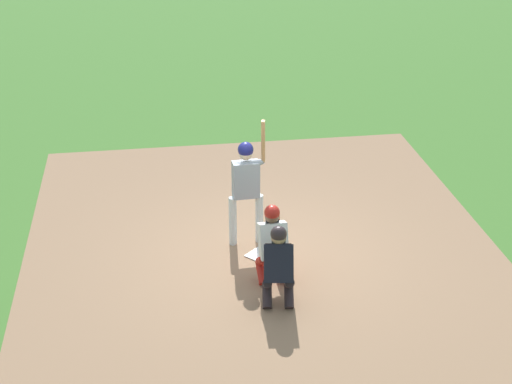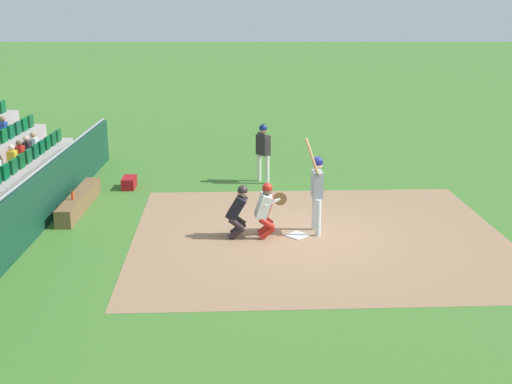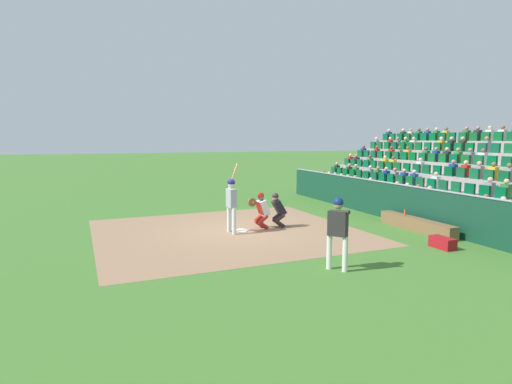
# 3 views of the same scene
# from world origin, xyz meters

# --- Properties ---
(ground_plane) EXTENTS (160.00, 160.00, 0.00)m
(ground_plane) POSITION_xyz_m (0.00, 0.00, 0.00)
(ground_plane) COLOR #41742C
(infield_dirt_patch) EXTENTS (8.17, 8.92, 0.01)m
(infield_dirt_patch) POSITION_xyz_m (0.00, 0.50, 0.00)
(infield_dirt_patch) COLOR #977354
(infield_dirt_patch) RESTS_ON ground_plane
(home_plate_marker) EXTENTS (0.62, 0.62, 0.02)m
(home_plate_marker) POSITION_xyz_m (0.00, 0.00, 0.02)
(home_plate_marker) COLOR white
(home_plate_marker) RESTS_ON infield_dirt_patch
(batter_at_plate) EXTENTS (0.61, 0.46, 2.31)m
(batter_at_plate) POSITION_xyz_m (-0.22, 0.45, 1.15)
(batter_at_plate) COLOR silver
(batter_at_plate) RESTS_ON ground_plane
(catcher_crouching) EXTENTS (0.50, 0.75, 1.31)m
(catcher_crouching) POSITION_xyz_m (0.06, -0.73, 0.73)
(catcher_crouching) COLOR #B12119
(catcher_crouching) RESTS_ON ground_plane
(home_plate_umpire) EXTENTS (0.50, 0.53, 1.26)m
(home_plate_umpire) POSITION_xyz_m (0.07, -1.37, 0.69)
(home_plate_umpire) COLOR #2B2123
(home_plate_umpire) RESTS_ON ground_plane
(dugout_wall) EXTENTS (15.95, 0.24, 1.45)m
(dugout_wall) POSITION_xyz_m (0.00, -6.13, 0.70)
(dugout_wall) COLOR #123E2B
(dugout_wall) RESTS_ON ground_plane
(dugout_bench) EXTENTS (3.30, 0.40, 0.44)m
(dugout_bench) POSITION_xyz_m (-2.13, -5.58, 0.22)
(dugout_bench) COLOR brown
(dugout_bench) RESTS_ON ground_plane
(water_bottle_on_bench) EXTENTS (0.07, 0.07, 0.21)m
(water_bottle_on_bench) POSITION_xyz_m (-1.55, -5.58, 0.54)
(water_bottle_on_bench) COLOR #E1471F
(water_bottle_on_bench) RESTS_ON dugout_bench
(equipment_duffel_bag) EXTENTS (0.74, 0.37, 0.33)m
(equipment_duffel_bag) POSITION_xyz_m (-4.24, -4.65, 0.16)
(equipment_duffel_bag) COLOR #A1141B
(equipment_duffel_bag) RESTS_ON ground_plane
(on_deck_batter) EXTENTS (0.53, 0.45, 1.78)m
(on_deck_batter) POSITION_xyz_m (-4.90, -0.73, 1.08)
(on_deck_batter) COLOR silver
(on_deck_batter) RESTS_ON ground_plane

